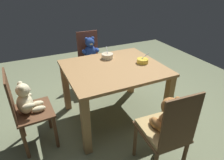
# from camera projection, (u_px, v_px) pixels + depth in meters

# --- Properties ---
(ground_plane) EXTENTS (5.20, 5.20, 0.04)m
(ground_plane) POSITION_uv_depth(u_px,v_px,m) (114.00, 116.00, 2.62)
(ground_plane) COLOR #6C7555
(dining_table) EXTENTS (1.12, 0.96, 0.72)m
(dining_table) POSITION_uv_depth(u_px,v_px,m) (114.00, 77.00, 2.33)
(dining_table) COLOR #9C7344
(dining_table) RESTS_ON ground_plane
(teddy_chair_near_left) EXTENTS (0.38, 0.42, 0.89)m
(teddy_chair_near_left) POSITION_uv_depth(u_px,v_px,m) (27.00, 105.00, 1.93)
(teddy_chair_near_left) COLOR brown
(teddy_chair_near_left) RESTS_ON ground_plane
(teddy_chair_far_center) EXTENTS (0.38, 0.42, 0.88)m
(teddy_chair_far_center) POSITION_uv_depth(u_px,v_px,m) (91.00, 55.00, 3.08)
(teddy_chair_far_center) COLOR brown
(teddy_chair_far_center) RESTS_ON ground_plane
(teddy_chair_near_front) EXTENTS (0.39, 0.44, 0.92)m
(teddy_chair_near_front) POSITION_uv_depth(u_px,v_px,m) (166.00, 125.00, 1.64)
(teddy_chair_near_front) COLOR brown
(teddy_chair_near_front) RESTS_ON ground_plane
(porridge_bowl_yellow_near_right) EXTENTS (0.15, 0.14, 0.12)m
(porridge_bowl_yellow_near_right) POSITION_uv_depth(u_px,v_px,m) (143.00, 61.00, 2.35)
(porridge_bowl_yellow_near_right) COLOR yellow
(porridge_bowl_yellow_near_right) RESTS_ON dining_table
(porridge_bowl_cream_far_center) EXTENTS (0.15, 0.15, 0.14)m
(porridge_bowl_cream_far_center) POSITION_uv_depth(u_px,v_px,m) (107.00, 56.00, 2.47)
(porridge_bowl_cream_far_center) COLOR beige
(porridge_bowl_cream_far_center) RESTS_ON dining_table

